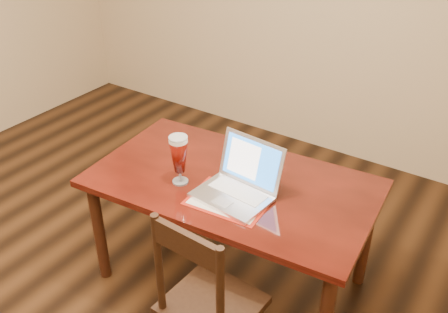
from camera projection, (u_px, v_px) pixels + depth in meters
The scene contains 2 objects.
dining_table at pixel (231, 192), 2.62m from camera, with size 1.53×0.94×0.95m.
dining_chair at pixel (207, 304), 2.19m from camera, with size 0.41×0.40×0.93m.
Camera 1 is at (1.62, -1.03, 2.13)m, focal length 40.00 mm.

